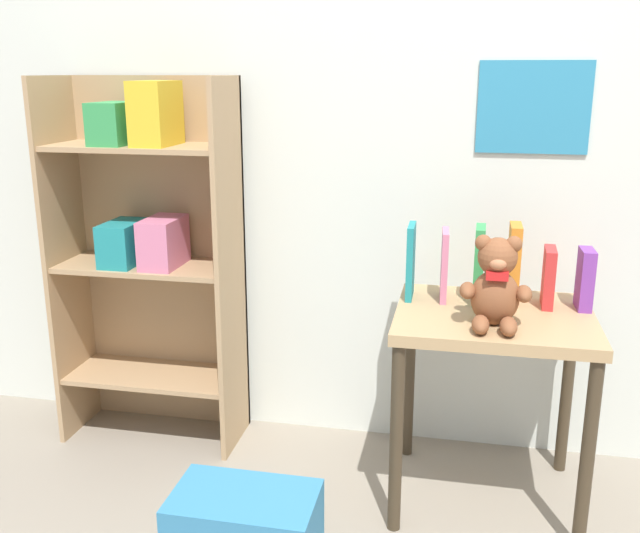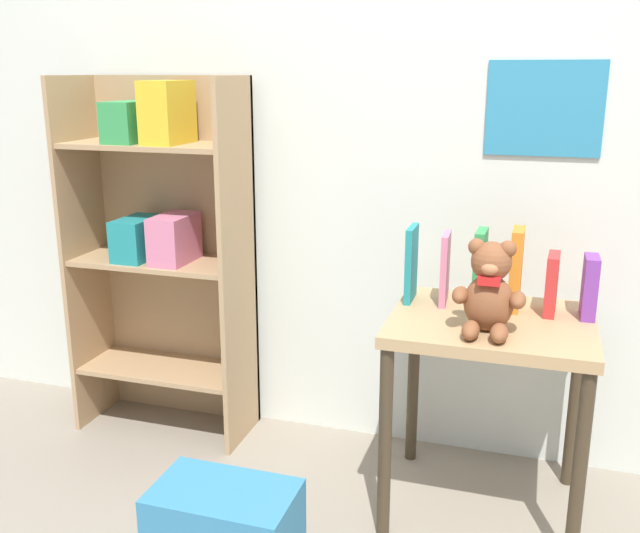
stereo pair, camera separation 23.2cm
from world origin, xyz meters
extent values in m
cube|color=silver|center=(0.00, 1.51, 1.25)|extent=(4.80, 0.06, 2.50)
cube|color=teal|center=(0.43, 1.48, 1.25)|extent=(0.36, 0.01, 0.30)
cube|color=tan|center=(-1.22, 1.31, 0.67)|extent=(0.02, 0.30, 1.35)
cube|color=tan|center=(-0.58, 1.31, 0.67)|extent=(0.02, 0.30, 1.35)
cube|color=tan|center=(-0.90, 1.46, 0.67)|extent=(0.66, 0.02, 1.35)
cube|color=tan|center=(-0.90, 1.31, 0.24)|extent=(0.62, 0.28, 0.02)
cube|color=tan|center=(-0.90, 1.31, 0.67)|extent=(0.62, 0.28, 0.02)
cube|color=tan|center=(-0.90, 1.31, 1.10)|extent=(0.62, 0.28, 0.02)
cube|color=#33934C|center=(-0.98, 1.30, 1.19)|extent=(0.12, 0.21, 0.14)
cube|color=gold|center=(-0.82, 1.30, 1.22)|extent=(0.12, 0.21, 0.22)
cube|color=teal|center=(-0.98, 1.30, 0.76)|extent=(0.12, 0.21, 0.15)
cube|color=#D17093|center=(-0.82, 1.30, 0.77)|extent=(0.12, 0.21, 0.17)
cube|color=tan|center=(0.34, 1.13, 0.63)|extent=(0.60, 0.52, 0.04)
cylinder|color=#3E3121|center=(0.06, 0.90, 0.30)|extent=(0.04, 0.04, 0.61)
cylinder|color=#3E3121|center=(0.61, 0.90, 0.30)|extent=(0.04, 0.04, 0.61)
cylinder|color=#3E3121|center=(0.06, 1.36, 0.30)|extent=(0.04, 0.04, 0.61)
cylinder|color=#3E3121|center=(0.61, 1.36, 0.30)|extent=(0.04, 0.04, 0.61)
ellipsoid|color=brown|center=(0.33, 1.02, 0.73)|extent=(0.14, 0.11, 0.16)
sphere|color=brown|center=(0.33, 1.02, 0.85)|extent=(0.11, 0.11, 0.11)
sphere|color=brown|center=(0.29, 1.02, 0.89)|extent=(0.05, 0.05, 0.05)
sphere|color=brown|center=(0.37, 1.02, 0.89)|extent=(0.05, 0.05, 0.05)
ellipsoid|color=#B56E48|center=(0.33, 0.97, 0.84)|extent=(0.05, 0.03, 0.03)
ellipsoid|color=brown|center=(0.25, 1.01, 0.75)|extent=(0.05, 0.09, 0.05)
ellipsoid|color=brown|center=(0.41, 1.01, 0.75)|extent=(0.05, 0.09, 0.05)
ellipsoid|color=brown|center=(0.29, 0.94, 0.67)|extent=(0.05, 0.10, 0.05)
ellipsoid|color=brown|center=(0.37, 0.94, 0.67)|extent=(0.05, 0.10, 0.05)
cube|color=red|center=(0.33, 0.97, 0.80)|extent=(0.06, 0.02, 0.02)
cube|color=teal|center=(0.06, 1.23, 0.76)|extent=(0.02, 0.13, 0.24)
cube|color=#D17093|center=(0.17, 1.24, 0.76)|extent=(0.03, 0.13, 0.23)
cube|color=#33934C|center=(0.28, 1.22, 0.77)|extent=(0.03, 0.12, 0.25)
cube|color=orange|center=(0.39, 1.24, 0.77)|extent=(0.04, 0.12, 0.26)
cube|color=red|center=(0.50, 1.23, 0.74)|extent=(0.04, 0.13, 0.19)
cube|color=purple|center=(0.61, 1.23, 0.74)|extent=(0.04, 0.10, 0.19)
camera|label=1|loc=(0.23, -1.02, 1.36)|focal=40.00mm
camera|label=2|loc=(0.45, -0.96, 1.36)|focal=40.00mm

